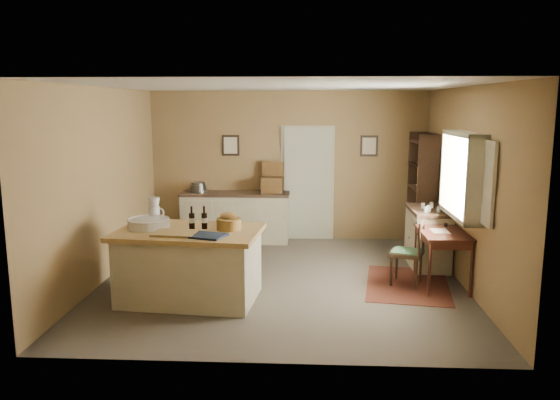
{
  "coord_description": "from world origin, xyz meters",
  "views": [
    {
      "loc": [
        0.37,
        -7.39,
        2.47
      ],
      "look_at": [
        -0.02,
        0.04,
        1.15
      ],
      "focal_mm": 35.0,
      "sensor_mm": 36.0,
      "label": 1
    }
  ],
  "objects_px": {
    "writing_desk": "(443,238)",
    "right_cabinet": "(428,237)",
    "desk_chair": "(407,253)",
    "work_island": "(189,263)",
    "shelving_unit": "(424,191)",
    "sideboard": "(236,215)"
  },
  "relations": [
    {
      "from": "shelving_unit",
      "to": "writing_desk",
      "type": "bearing_deg",
      "value": -94.29
    },
    {
      "from": "right_cabinet",
      "to": "work_island",
      "type": "bearing_deg",
      "value": -154.16
    },
    {
      "from": "writing_desk",
      "to": "desk_chair",
      "type": "relative_size",
      "value": 1.12
    },
    {
      "from": "work_island",
      "to": "sideboard",
      "type": "bearing_deg",
      "value": 91.88
    },
    {
      "from": "sideboard",
      "to": "writing_desk",
      "type": "bearing_deg",
      "value": -36.13
    },
    {
      "from": "writing_desk",
      "to": "desk_chair",
      "type": "bearing_deg",
      "value": 178.3
    },
    {
      "from": "desk_chair",
      "to": "right_cabinet",
      "type": "height_order",
      "value": "right_cabinet"
    },
    {
      "from": "writing_desk",
      "to": "shelving_unit",
      "type": "xyz_separation_m",
      "value": [
        0.15,
        2.03,
        0.31
      ]
    },
    {
      "from": "sideboard",
      "to": "right_cabinet",
      "type": "height_order",
      "value": "sideboard"
    },
    {
      "from": "writing_desk",
      "to": "right_cabinet",
      "type": "relative_size",
      "value": 1.0
    },
    {
      "from": "desk_chair",
      "to": "writing_desk",
      "type": "bearing_deg",
      "value": 19.34
    },
    {
      "from": "desk_chair",
      "to": "shelving_unit",
      "type": "bearing_deg",
      "value": 93.74
    },
    {
      "from": "shelving_unit",
      "to": "right_cabinet",
      "type": "bearing_deg",
      "value": -97.7
    },
    {
      "from": "sideboard",
      "to": "right_cabinet",
      "type": "xyz_separation_m",
      "value": [
        3.14,
        -1.39,
        -0.02
      ]
    },
    {
      "from": "desk_chair",
      "to": "right_cabinet",
      "type": "relative_size",
      "value": 0.89
    },
    {
      "from": "sideboard",
      "to": "desk_chair",
      "type": "bearing_deg",
      "value": -40.54
    },
    {
      "from": "work_island",
      "to": "desk_chair",
      "type": "height_order",
      "value": "work_island"
    },
    {
      "from": "writing_desk",
      "to": "right_cabinet",
      "type": "height_order",
      "value": "right_cabinet"
    },
    {
      "from": "sideboard",
      "to": "right_cabinet",
      "type": "distance_m",
      "value": 3.43
    },
    {
      "from": "right_cabinet",
      "to": "writing_desk",
      "type": "bearing_deg",
      "value": -89.99
    },
    {
      "from": "writing_desk",
      "to": "desk_chair",
      "type": "distance_m",
      "value": 0.53
    },
    {
      "from": "right_cabinet",
      "to": "shelving_unit",
      "type": "xyz_separation_m",
      "value": [
        0.15,
        1.13,
        0.53
      ]
    }
  ]
}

